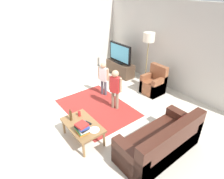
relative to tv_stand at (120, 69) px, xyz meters
name	(u,v)px	position (x,y,z in m)	size (l,w,h in m)	color
ground	(94,118)	(1.68, -2.30, -0.24)	(7.80, 7.80, 0.00)	beige
wall_back	(172,47)	(1.68, 0.70, 1.11)	(6.00, 0.12, 2.70)	silver
wall_left	(43,42)	(-1.32, -2.30, 1.11)	(0.12, 6.00, 2.70)	silver
area_rug	(97,108)	(1.34, -1.97, -0.24)	(2.20, 1.60, 0.01)	#9E2D28
tv_stand	(120,69)	(0.00, 0.00, 0.00)	(1.20, 0.44, 0.50)	#4C3828
tv	(120,53)	(0.00, -0.02, 0.60)	(1.10, 0.28, 0.71)	black
couch	(162,143)	(3.53, -1.87, 0.05)	(0.80, 1.80, 0.86)	#472319
armchair	(154,84)	(1.73, -0.04, 0.05)	(0.60, 0.60, 0.90)	brown
floor_lamp	(149,40)	(1.17, 0.15, 1.30)	(0.36, 0.36, 1.78)	#262626
child_near_tv	(104,76)	(0.86, -1.38, 0.40)	(0.33, 0.21, 1.08)	#4C4C59
child_center	(115,86)	(1.66, -1.57, 0.45)	(0.36, 0.23, 1.15)	gray
coffee_table	(82,126)	(2.18, -2.90, 0.13)	(1.00, 0.60, 0.42)	olive
book_stack	(82,128)	(2.40, -3.02, 0.29)	(0.30, 0.26, 0.22)	orange
bottle	(71,116)	(1.90, -3.02, 0.30)	(0.06, 0.06, 0.29)	#4C3319
tv_remote	(88,123)	(2.23, -2.78, 0.19)	(0.17, 0.05, 0.02)	black
soda_can	(79,114)	(1.88, -2.80, 0.24)	(0.07, 0.07, 0.12)	red
plate	(94,130)	(2.50, -2.80, 0.18)	(0.22, 0.22, 0.02)	white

